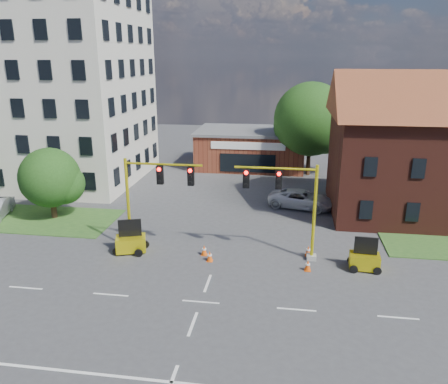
% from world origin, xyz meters
% --- Properties ---
extents(ground, '(120.00, 120.00, 0.00)m').
position_xyz_m(ground, '(0.00, 0.00, 0.00)').
color(ground, '#414043').
rests_on(ground, ground).
extents(lane_markings, '(60.00, 36.00, 0.01)m').
position_xyz_m(lane_markings, '(0.00, -3.00, 0.01)').
color(lane_markings, white).
rests_on(lane_markings, ground).
extents(office_block, '(18.40, 15.40, 20.60)m').
position_xyz_m(office_block, '(-20.00, 21.90, 10.31)').
color(office_block, beige).
rests_on(office_block, ground).
extents(brick_shop, '(12.40, 8.40, 4.30)m').
position_xyz_m(brick_shop, '(0.00, 29.98, 2.16)').
color(brick_shop, maroon).
rests_on(brick_shop, ground).
extents(tree_large, '(8.14, 7.75, 9.91)m').
position_xyz_m(tree_large, '(6.90, 27.08, 5.78)').
color(tree_large, '#382114').
rests_on(tree_large, ground).
extents(tree_nw_front, '(4.89, 4.66, 5.70)m').
position_xyz_m(tree_nw_front, '(-13.76, 10.58, 3.22)').
color(tree_nw_front, '#382114').
rests_on(tree_nw_front, ground).
extents(signal_mast_west, '(5.30, 0.60, 6.20)m').
position_xyz_m(signal_mast_west, '(-4.36, 6.00, 3.92)').
color(signal_mast_west, '#979691').
rests_on(signal_mast_west, ground).
extents(signal_mast_east, '(5.30, 0.60, 6.20)m').
position_xyz_m(signal_mast_east, '(4.36, 6.00, 3.92)').
color(signal_mast_east, '#979691').
rests_on(signal_mast_east, ground).
extents(trailer_west, '(2.21, 1.80, 2.17)m').
position_xyz_m(trailer_west, '(-5.77, 5.41, 0.68)').
color(trailer_west, yellow).
rests_on(trailer_west, ground).
extents(trailer_east, '(1.83, 1.29, 2.00)m').
position_xyz_m(trailer_east, '(9.10, 5.10, 0.62)').
color(trailer_east, yellow).
rests_on(trailer_east, ground).
extents(cone_a, '(0.40, 0.40, 0.70)m').
position_xyz_m(cone_a, '(-0.38, 4.79, 0.34)').
color(cone_a, '#E9510C').
rests_on(cone_a, ground).
extents(cone_b, '(0.40, 0.40, 0.70)m').
position_xyz_m(cone_b, '(-0.89, 5.61, 0.34)').
color(cone_b, '#E9510C').
rests_on(cone_b, ground).
extents(cone_c, '(0.40, 0.40, 0.70)m').
position_xyz_m(cone_c, '(5.71, 4.40, 0.34)').
color(cone_c, '#E9510C').
rests_on(cone_c, ground).
extents(cone_d, '(0.40, 0.40, 0.70)m').
position_xyz_m(cone_d, '(5.81, 6.50, 0.34)').
color(cone_d, '#E9510C').
rests_on(cone_d, ground).
extents(pickup_white, '(5.90, 3.68, 1.52)m').
position_xyz_m(pickup_white, '(5.53, 15.98, 0.76)').
color(pickup_white, white).
rests_on(pickup_white, ground).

